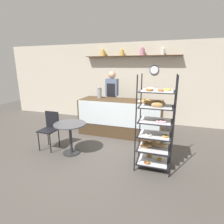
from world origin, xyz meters
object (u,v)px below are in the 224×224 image
at_px(pastry_rack, 155,126).
at_px(person_worker, 112,96).
at_px(cafe_chair, 50,126).
at_px(cafe_table, 70,131).
at_px(donut_tray_counter, 145,101).
at_px(coffee_carafe, 99,93).

relative_size(pastry_rack, person_worker, 1.01).
height_order(person_worker, cafe_chair, person_worker).
distance_m(pastry_rack, cafe_chair, 2.43).
bearing_deg(cafe_chair, cafe_table, -7.98).
relative_size(person_worker, donut_tray_counter, 4.41).
xyz_separation_m(person_worker, coffee_carafe, (-0.22, -0.51, 0.18)).
xyz_separation_m(pastry_rack, person_worker, (-1.52, 2.11, 0.14)).
height_order(cafe_table, donut_tray_counter, donut_tray_counter).
distance_m(cafe_table, donut_tray_counter, 2.12).
distance_m(cafe_table, cafe_chair, 0.61).
height_order(pastry_rack, coffee_carafe, pastry_rack).
xyz_separation_m(pastry_rack, cafe_chair, (-2.41, 0.11, -0.31)).
distance_m(coffee_carafe, donut_tray_counter, 1.38).
bearing_deg(coffee_carafe, cafe_chair, -113.98).
bearing_deg(coffee_carafe, person_worker, 66.44).
relative_size(coffee_carafe, donut_tray_counter, 0.82).
xyz_separation_m(pastry_rack, cafe_table, (-1.81, 0.01, -0.33)).
height_order(person_worker, donut_tray_counter, person_worker).
relative_size(pastry_rack, cafe_chair, 2.02).
height_order(pastry_rack, cafe_table, pastry_rack).
bearing_deg(coffee_carafe, donut_tray_counter, -4.73).
xyz_separation_m(cafe_chair, donut_tray_counter, (2.03, 1.38, 0.48)).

